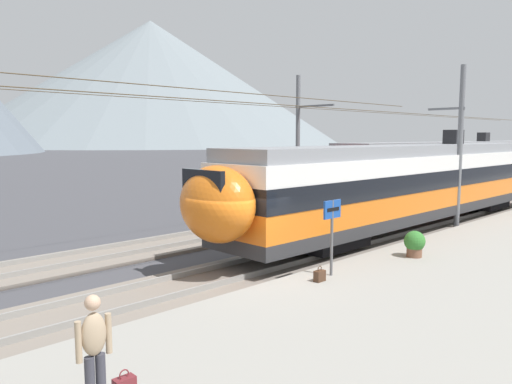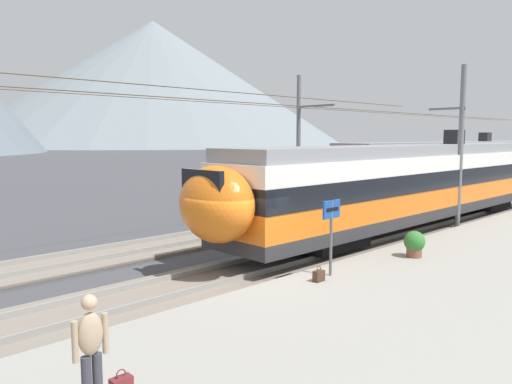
{
  "view_description": "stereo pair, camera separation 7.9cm",
  "coord_description": "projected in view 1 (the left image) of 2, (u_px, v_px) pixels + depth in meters",
  "views": [
    {
      "loc": [
        -9.12,
        -9.85,
        4.2
      ],
      "look_at": [
        3.58,
        3.26,
        2.14
      ],
      "focal_mm": 34.27,
      "sensor_mm": 36.0,
      "label": 1
    },
    {
      "loc": [
        -9.07,
        -9.91,
        4.2
      ],
      "look_at": [
        3.58,
        3.26,
        2.14
      ],
      "focal_mm": 34.27,
      "sensor_mm": 36.0,
      "label": 2
    }
  ],
  "objects": [
    {
      "name": "ground_plane",
      "position": [
        245.0,
        286.0,
        13.81
      ],
      "size": [
        400.0,
        400.0,
        0.0
      ],
      "primitive_type": "plane",
      "color": "#424247"
    },
    {
      "name": "platform_slab",
      "position": [
        411.0,
        331.0,
        10.16
      ],
      "size": [
        120.0,
        8.24,
        0.36
      ],
      "primitive_type": "cube",
      "color": "gray",
      "rests_on": "ground"
    },
    {
      "name": "track_near",
      "position": [
        224.0,
        277.0,
        14.46
      ],
      "size": [
        120.0,
        3.0,
        0.28
      ],
      "color": "slate",
      "rests_on": "ground"
    },
    {
      "name": "track_far",
      "position": [
        138.0,
        250.0,
        17.95
      ],
      "size": [
        120.0,
        3.0,
        0.28
      ],
      "color": "slate",
      "rests_on": "ground"
    },
    {
      "name": "train_near_platform",
      "position": [
        412.0,
        181.0,
        21.86
      ],
      "size": [
        24.18,
        2.93,
        4.27
      ],
      "color": "#2D2D30",
      "rests_on": "track_near"
    },
    {
      "name": "train_far_track",
      "position": [
        456.0,
        164.0,
        36.15
      ],
      "size": [
        30.24,
        2.86,
        4.27
      ],
      "color": "#2D2D30",
      "rests_on": "track_far"
    },
    {
      "name": "catenary_mast_mid",
      "position": [
        458.0,
        145.0,
        21.84
      ],
      "size": [
        47.11,
        1.7,
        7.35
      ],
      "color": "slate",
      "rests_on": "ground"
    },
    {
      "name": "catenary_mast_far_side",
      "position": [
        300.0,
        141.0,
        26.97
      ],
      "size": [
        47.11,
        2.6,
        7.56
      ],
      "color": "slate",
      "rests_on": "ground"
    },
    {
      "name": "platform_sign",
      "position": [
        332.0,
        220.0,
        13.44
      ],
      "size": [
        0.7,
        0.08,
        2.11
      ],
      "color": "#59595B",
      "rests_on": "platform_slab"
    },
    {
      "name": "passenger_walking",
      "position": [
        94.0,
        347.0,
        6.76
      ],
      "size": [
        0.53,
        0.22,
        1.69
      ],
      "color": "#383842",
      "rests_on": "platform_slab"
    },
    {
      "name": "handbag_near_sign",
      "position": [
        320.0,
        276.0,
        13.03
      ],
      "size": [
        0.32,
        0.18,
        0.42
      ],
      "color": "#472D1E",
      "rests_on": "platform_slab"
    },
    {
      "name": "potted_plant_platform_edge",
      "position": [
        415.0,
        242.0,
        15.65
      ],
      "size": [
        0.67,
        0.67,
        0.85
      ],
      "color": "brown",
      "rests_on": "platform_slab"
    },
    {
      "name": "mountain_right_ridge",
      "position": [
        152.0,
        84.0,
        243.13
      ],
      "size": [
        188.45,
        188.45,
        61.05
      ],
      "primitive_type": "cone",
      "color": "slate",
      "rests_on": "ground"
    }
  ]
}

